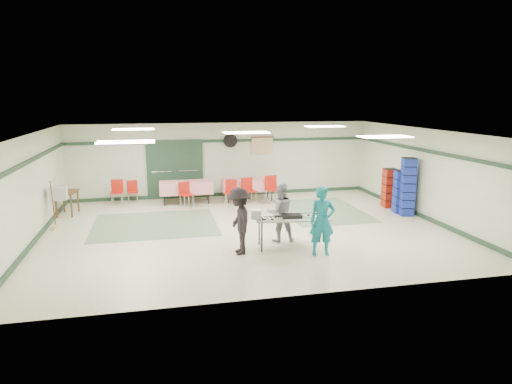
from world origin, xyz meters
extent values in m
plane|color=beige|center=(0.00, 0.00, 0.00)|extent=(11.00, 11.00, 0.00)
plane|color=white|center=(0.00, 0.00, 2.70)|extent=(11.00, 11.00, 0.00)
plane|color=beige|center=(0.00, 4.50, 1.35)|extent=(11.00, 0.00, 11.00)
plane|color=beige|center=(0.00, -4.50, 1.35)|extent=(11.00, 0.00, 11.00)
plane|color=beige|center=(-5.50, 0.00, 1.35)|extent=(0.00, 9.00, 9.00)
plane|color=beige|center=(5.50, 0.00, 1.35)|extent=(0.00, 9.00, 9.00)
cube|color=#1E3825|center=(0.00, 4.47, 2.05)|extent=(11.00, 0.06, 0.10)
cube|color=#1E3825|center=(0.00, 4.47, 0.06)|extent=(11.00, 0.06, 0.12)
cube|color=#1E3825|center=(-5.47, 0.00, 2.05)|extent=(0.06, 9.00, 0.10)
cube|color=#1E3825|center=(-5.47, 0.00, 0.06)|extent=(0.06, 9.00, 0.12)
cube|color=#1E3825|center=(5.47, 0.00, 2.05)|extent=(0.06, 9.00, 0.10)
cube|color=#1E3825|center=(5.47, 0.00, 0.06)|extent=(0.06, 9.00, 0.12)
cube|color=slate|center=(-2.50, 1.00, 0.00)|extent=(3.50, 3.00, 0.01)
cube|color=slate|center=(2.80, 1.50, 0.00)|extent=(2.50, 3.50, 0.01)
cube|color=gray|center=(-2.20, 4.44, 1.05)|extent=(0.90, 0.06, 2.10)
cube|color=gray|center=(-1.25, 4.44, 1.05)|extent=(0.90, 0.06, 2.10)
cube|color=#1E3825|center=(-1.73, 4.42, 1.05)|extent=(2.00, 0.03, 2.15)
cylinder|color=black|center=(0.30, 4.44, 2.05)|extent=(0.50, 0.10, 0.50)
cube|color=#CEB281|center=(1.50, 4.44, 1.85)|extent=(0.80, 0.02, 0.60)
cube|color=#AEAEA9|center=(0.78, -1.79, 0.74)|extent=(1.86, 0.93, 0.04)
cylinder|color=black|center=(-0.02, -1.98, 0.36)|extent=(0.04, 0.04, 0.72)
cylinder|color=black|center=(1.51, -2.17, 0.36)|extent=(0.04, 0.04, 0.72)
cylinder|color=black|center=(0.04, -1.41, 0.36)|extent=(0.04, 0.04, 0.72)
cylinder|color=black|center=(1.58, -1.59, 0.36)|extent=(0.04, 0.04, 0.72)
cube|color=silver|center=(1.36, -1.81, 0.77)|extent=(0.64, 0.52, 0.02)
cube|color=silver|center=(0.62, -1.72, 0.77)|extent=(0.57, 0.46, 0.02)
cube|color=silver|center=(0.22, -1.92, 0.77)|extent=(0.60, 0.49, 0.02)
cube|color=black|center=(0.75, -1.83, 0.80)|extent=(0.51, 0.35, 0.08)
cube|color=white|center=(-0.11, -1.75, 0.87)|extent=(0.26, 0.25, 0.22)
imported|color=#14788A|center=(1.30, -2.46, 0.81)|extent=(0.65, 0.48, 1.62)
imported|color=#9A9A9F|center=(0.62, -1.26, 0.76)|extent=(0.75, 0.59, 1.51)
imported|color=black|center=(-0.56, -1.97, 0.79)|extent=(0.59, 1.02, 1.58)
cube|color=red|center=(0.79, 3.55, 0.74)|extent=(1.87, 0.83, 0.05)
cube|color=red|center=(0.79, 3.55, 0.55)|extent=(1.88, 0.85, 0.40)
cylinder|color=black|center=(0.01, 3.24, 0.36)|extent=(0.04, 0.04, 0.72)
cylinder|color=black|center=(1.56, 3.23, 0.36)|extent=(0.04, 0.04, 0.72)
cylinder|color=black|center=(0.01, 3.87, 0.36)|extent=(0.04, 0.04, 0.72)
cylinder|color=black|center=(1.57, 3.85, 0.36)|extent=(0.04, 0.04, 0.72)
cube|color=red|center=(-1.41, 3.55, 0.74)|extent=(1.81, 0.82, 0.05)
cube|color=red|center=(-1.41, 3.55, 0.55)|extent=(1.81, 0.84, 0.40)
cylinder|color=black|center=(-2.16, 3.27, 0.36)|extent=(0.04, 0.04, 0.72)
cylinder|color=black|center=(-0.67, 3.23, 0.36)|extent=(0.04, 0.04, 0.72)
cylinder|color=black|center=(-2.15, 3.86, 0.36)|extent=(0.04, 0.04, 0.72)
cylinder|color=black|center=(-0.66, 3.83, 0.36)|extent=(0.04, 0.04, 0.72)
cube|color=#B7110E|center=(0.69, 2.90, 0.46)|extent=(0.52, 0.52, 0.04)
cube|color=#B7110E|center=(0.63, 3.08, 0.69)|extent=(0.41, 0.16, 0.42)
cylinder|color=silver|center=(0.58, 2.69, 0.22)|extent=(0.02, 0.02, 0.44)
cylinder|color=silver|center=(0.90, 2.79, 0.22)|extent=(0.02, 0.02, 0.44)
cylinder|color=silver|center=(0.48, 3.01, 0.22)|extent=(0.02, 0.02, 0.44)
cylinder|color=silver|center=(0.80, 3.11, 0.22)|extent=(0.02, 0.02, 0.44)
cube|color=#B7110E|center=(0.04, 2.90, 0.44)|extent=(0.48, 0.48, 0.04)
cube|color=#B7110E|center=(0.08, 3.07, 0.65)|extent=(0.39, 0.13, 0.40)
cylinder|color=silver|center=(-0.15, 2.78, 0.21)|extent=(0.02, 0.02, 0.42)
cylinder|color=silver|center=(0.16, 2.71, 0.21)|extent=(0.02, 0.02, 0.42)
cylinder|color=silver|center=(-0.07, 3.09, 0.21)|extent=(0.02, 0.02, 0.42)
cylinder|color=silver|center=(0.23, 3.01, 0.21)|extent=(0.02, 0.02, 0.42)
cube|color=#B7110E|center=(1.52, 2.90, 0.48)|extent=(0.50, 0.50, 0.04)
cube|color=#B7110E|center=(1.49, 3.09, 0.73)|extent=(0.44, 0.11, 0.44)
cylinder|color=silver|center=(1.37, 2.70, 0.23)|extent=(0.02, 0.02, 0.46)
cylinder|color=silver|center=(1.72, 2.75, 0.23)|extent=(0.02, 0.02, 0.46)
cylinder|color=silver|center=(1.32, 3.04, 0.23)|extent=(0.02, 0.02, 0.46)
cylinder|color=silver|center=(1.66, 3.10, 0.23)|extent=(0.02, 0.02, 0.46)
cube|color=#B7110E|center=(-1.45, 2.90, 0.43)|extent=(0.51, 0.51, 0.04)
cube|color=#B7110E|center=(-1.52, 3.06, 0.65)|extent=(0.38, 0.19, 0.39)
cylinder|color=silver|center=(-1.53, 2.69, 0.21)|extent=(0.02, 0.02, 0.41)
cylinder|color=silver|center=(-1.24, 2.82, 0.21)|extent=(0.02, 0.02, 0.41)
cylinder|color=silver|center=(-1.65, 2.98, 0.21)|extent=(0.02, 0.02, 0.41)
cylinder|color=silver|center=(-1.37, 3.10, 0.21)|extent=(0.02, 0.02, 0.41)
cube|color=#B7110E|center=(-3.23, 3.95, 0.40)|extent=(0.39, 0.39, 0.04)
cube|color=#B7110E|center=(-3.24, 4.11, 0.59)|extent=(0.36, 0.07, 0.36)
cylinder|color=silver|center=(-3.36, 3.79, 0.19)|extent=(0.02, 0.02, 0.38)
cylinder|color=silver|center=(-3.07, 3.82, 0.19)|extent=(0.02, 0.02, 0.38)
cylinder|color=silver|center=(-3.38, 4.08, 0.19)|extent=(0.02, 0.02, 0.38)
cylinder|color=silver|center=(-3.09, 4.10, 0.19)|extent=(0.02, 0.02, 0.38)
cube|color=#B7110E|center=(-3.73, 3.75, 0.44)|extent=(0.42, 0.42, 0.04)
cube|color=#B7110E|center=(-3.72, 3.93, 0.66)|extent=(0.40, 0.06, 0.40)
cylinder|color=silver|center=(-3.90, 3.60, 0.21)|extent=(0.02, 0.02, 0.42)
cylinder|color=silver|center=(-3.58, 3.58, 0.21)|extent=(0.02, 0.02, 0.42)
cylinder|color=silver|center=(-3.88, 3.92, 0.21)|extent=(0.02, 0.02, 0.42)
cylinder|color=silver|center=(-3.56, 3.90, 0.21)|extent=(0.02, 0.02, 0.42)
cube|color=#1A239F|center=(5.15, 0.38, 0.90)|extent=(0.49, 0.49, 1.81)
cube|color=#A42510|center=(5.15, 1.49, 0.65)|extent=(0.43, 0.43, 1.30)
cube|color=#1A239F|center=(5.15, 0.75, 0.68)|extent=(0.49, 0.49, 1.36)
cube|color=brown|center=(-5.15, 2.75, 0.72)|extent=(0.66, 0.93, 0.05)
cube|color=brown|center=(-5.42, 2.43, 0.35)|extent=(0.05, 0.05, 0.70)
cube|color=brown|center=(-4.97, 2.37, 0.35)|extent=(0.05, 0.05, 0.70)
cube|color=brown|center=(-5.33, 3.14, 0.35)|extent=(0.05, 0.05, 0.70)
cube|color=brown|center=(-4.88, 3.08, 0.35)|extent=(0.05, 0.05, 0.70)
cube|color=#ABAAA6|center=(-5.15, 1.57, 0.93)|extent=(0.49, 0.44, 0.37)
cylinder|color=brown|center=(-5.23, 1.16, 0.71)|extent=(0.08, 0.22, 1.36)
camera|label=1|loc=(-2.39, -12.04, 3.61)|focal=32.00mm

